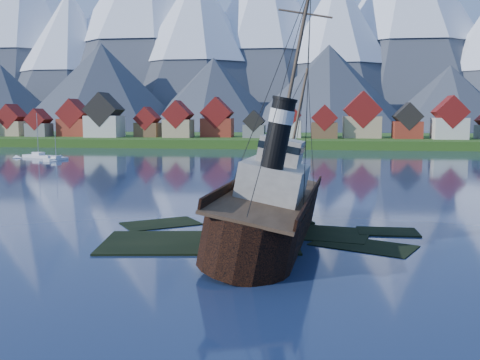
# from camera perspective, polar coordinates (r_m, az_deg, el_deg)

# --- Properties ---
(ground) EXTENTS (1400.00, 1400.00, 0.00)m
(ground) POSITION_cam_1_polar(r_m,az_deg,el_deg) (51.64, -0.56, -6.34)
(ground) COLOR #1A284A
(ground) RESTS_ON ground
(shoal) EXTENTS (31.71, 21.24, 1.14)m
(shoal) POSITION_cam_1_polar(r_m,az_deg,el_deg) (53.59, 1.66, -6.23)
(shoal) COLOR black
(shoal) RESTS_ON ground
(shore_bank) EXTENTS (600.00, 80.00, 3.20)m
(shore_bank) POSITION_cam_1_polar(r_m,az_deg,el_deg) (220.17, 5.67, 3.93)
(shore_bank) COLOR #1A4012
(shore_bank) RESTS_ON ground
(seawall) EXTENTS (600.00, 2.50, 2.00)m
(seawall) POSITION_cam_1_polar(r_m,az_deg,el_deg) (182.26, 5.28, 3.29)
(seawall) COLOR #3F3D38
(seawall) RESTS_ON ground
(town) EXTENTS (250.96, 16.69, 17.30)m
(town) POSITION_cam_1_polar(r_m,az_deg,el_deg) (205.89, -3.77, 6.24)
(town) COLOR maroon
(town) RESTS_ON ground
(mountains) EXTENTS (965.00, 340.00, 205.00)m
(mountains) POSITION_cam_1_polar(r_m,az_deg,el_deg) (536.66, 6.83, 15.33)
(mountains) COLOR #2D333D
(mountains) RESTS_ON ground
(tugboat_wreck) EXTENTS (7.19, 30.99, 24.55)m
(tugboat_wreck) POSITION_cam_1_polar(r_m,az_deg,el_deg) (51.93, 2.81, -2.80)
(tugboat_wreck) COLOR black
(tugboat_wreck) RESTS_ON ground
(sailboat_c) EXTENTS (10.16, 5.76, 12.78)m
(sailboat_c) POSITION_cam_1_polar(r_m,az_deg,el_deg) (156.27, -20.70, 2.34)
(sailboat_c) COLOR white
(sailboat_c) RESTS_ON ground
(sailboat_e) EXTENTS (3.43, 8.90, 10.07)m
(sailboat_e) POSITION_cam_1_polar(r_m,az_deg,el_deg) (131.17, 5.90, 1.90)
(sailboat_e) COLOR white
(sailboat_e) RESTS_ON ground
(sailboat_f) EXTENTS (3.39, 7.86, 10.22)m
(sailboat_f) POSITION_cam_1_polar(r_m,az_deg,el_deg) (145.95, -19.03, 2.08)
(sailboat_f) COLOR white
(sailboat_f) RESTS_ON ground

